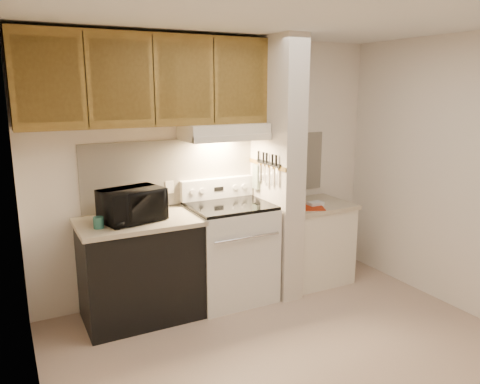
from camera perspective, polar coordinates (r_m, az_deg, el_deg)
floor at (r=3.87m, az=6.81°, el=-19.11°), size 3.60×3.60×0.00m
ceiling at (r=3.32m, az=8.01°, el=20.67°), size 3.60×3.60×0.00m
wall_back at (r=4.67m, az=-3.15°, el=3.01°), size 3.60×2.50×0.02m
wall_left at (r=2.81m, az=-24.59°, el=-4.64°), size 0.02×3.00×2.50m
wall_right at (r=4.63m, az=26.02°, el=1.67°), size 0.02×3.00×2.50m
backsplash at (r=4.66m, az=-3.09°, el=2.81°), size 2.60×0.02×0.63m
range_body at (r=4.57m, az=-1.23°, el=-7.45°), size 0.76×0.65×0.92m
oven_window at (r=4.29m, az=0.65°, el=-8.24°), size 0.50×0.01×0.30m
oven_handle at (r=4.18m, az=0.90°, el=-5.59°), size 0.65×0.02×0.02m
cooktop at (r=4.43m, az=-1.26°, el=-1.67°), size 0.74×0.64×0.03m
range_backguard at (r=4.65m, az=-2.82°, el=0.48°), size 0.76×0.08×0.20m
range_display at (r=4.61m, az=-2.60°, el=0.38°), size 0.10×0.01×0.04m
range_knob_left_outer at (r=4.50m, az=-5.82°, el=0.02°), size 0.05×0.02×0.05m
range_knob_left_inner at (r=4.54m, az=-4.64°, el=0.15°), size 0.05×0.02×0.05m
range_knob_right_inner at (r=4.69m, az=-0.59°, el=0.59°), size 0.05×0.02×0.05m
range_knob_right_outer at (r=4.73m, az=0.49°, el=0.70°), size 0.05×0.02×0.05m
dishwasher_front at (r=4.30m, az=-12.03°, el=-9.42°), size 1.00×0.63×0.87m
left_countertop at (r=4.15m, az=-12.31°, el=-3.58°), size 1.04×0.67×0.04m
spoon_rest at (r=4.13m, az=-14.60°, el=-3.41°), size 0.24×0.16×0.02m
teal_jar at (r=3.97m, az=-16.86°, el=-3.59°), size 0.11×0.11×0.09m
outlet at (r=4.50m, az=-8.57°, el=0.58°), size 0.08×0.01×0.12m
microwave at (r=4.08m, az=-13.02°, el=-1.57°), size 0.58×0.46×0.28m
partition_pillar at (r=4.60m, az=4.47°, el=2.85°), size 0.22×0.70×2.50m
pillar_trim at (r=4.53m, az=3.23°, el=3.36°), size 0.01×0.70×0.04m
knife_strip at (r=4.48m, az=3.49°, el=3.52°), size 0.02×0.42×0.04m
knife_blade_a at (r=4.35m, az=4.49°, el=1.88°), size 0.01×0.03×0.16m
knife_handle_a at (r=4.34m, az=4.43°, el=3.86°), size 0.02×0.02×0.10m
knife_blade_b at (r=4.43m, az=3.87°, el=1.95°), size 0.01×0.04×0.18m
knife_handle_b at (r=4.39m, az=3.97°, el=3.98°), size 0.02×0.02×0.10m
knife_blade_c at (r=4.50m, az=3.28°, el=2.01°), size 0.01×0.04×0.20m
knife_handle_c at (r=4.48m, az=3.27°, el=4.16°), size 0.02×0.02×0.10m
knife_blade_d at (r=4.56m, az=2.84°, el=2.41°), size 0.01×0.04×0.16m
knife_handle_d at (r=4.53m, az=2.87°, el=4.27°), size 0.02×0.02×0.10m
knife_blade_e at (r=4.63m, az=2.36°, el=2.44°), size 0.01×0.04×0.18m
knife_handle_e at (r=4.62m, az=2.27°, el=4.43°), size 0.02×0.02×0.10m
oven_mitt at (r=4.69m, az=1.98°, el=1.88°), size 0.03×0.10×0.24m
right_cab_base at (r=5.06m, az=8.76°, el=-6.24°), size 0.70×0.60×0.81m
right_countertop at (r=4.94m, az=8.93°, el=-1.56°), size 0.74×0.64×0.04m
red_folder at (r=4.75m, az=8.88°, el=-1.83°), size 0.30×0.33×0.01m
white_box at (r=4.82m, az=9.16°, el=-1.42°), size 0.15×0.10×0.04m
range_hood at (r=4.42m, az=-2.03°, el=7.39°), size 0.78×0.44×0.15m
hood_lip at (r=4.24m, az=-0.80°, el=6.56°), size 0.78×0.04×0.06m
upper_cabinets at (r=4.20m, az=-11.12°, el=13.17°), size 2.18×0.33×0.77m
cab_door_a at (r=3.88m, az=-22.35°, el=12.55°), size 0.46×0.01×0.63m
cab_gap_a at (r=3.92m, az=-18.29°, el=12.84°), size 0.01×0.01×0.73m
cab_door_b at (r=3.97m, az=-14.32°, el=13.07°), size 0.46×0.01×0.63m
cab_gap_b at (r=4.04m, az=-10.46°, el=13.23°), size 0.01×0.01×0.73m
cab_door_c at (r=4.13m, az=-6.75°, el=13.33°), size 0.46×0.01×0.63m
cab_gap_c at (r=4.24m, az=-3.21°, el=13.38°), size 0.01×0.01×0.73m
cab_door_d at (r=4.36m, az=0.15°, el=13.38°), size 0.46×0.01×0.63m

